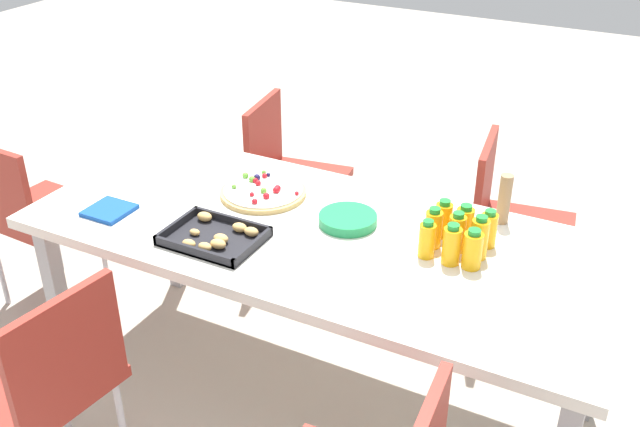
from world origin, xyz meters
TOP-DOWN VIEW (x-y plane):
  - ground_plane at (0.00, 0.00)m, footprint 12.00×12.00m
  - party_table at (0.00, 0.00)m, footprint 2.04×0.87m
  - chair_end at (1.38, 0.06)m, footprint 0.42×0.42m
  - chair_near_right at (0.57, -0.78)m, footprint 0.45×0.45m
  - chair_near_left at (-0.48, -0.81)m, footprint 0.45×0.45m
  - chair_far_right at (0.50, 0.80)m, footprint 0.45×0.45m
  - juice_bottle_0 at (-0.54, -0.17)m, footprint 0.06×0.06m
  - juice_bottle_1 at (-0.46, -0.16)m, footprint 0.06×0.06m
  - juice_bottle_2 at (-0.39, -0.16)m, footprint 0.06×0.06m
  - juice_bottle_3 at (-0.54, -0.09)m, footprint 0.06×0.06m
  - juice_bottle_4 at (-0.46, -0.09)m, footprint 0.06×0.06m
  - juice_bottle_5 at (-0.38, -0.08)m, footprint 0.06×0.06m
  - juice_bottle_6 at (-0.53, -0.02)m, footprint 0.06×0.06m
  - juice_bottle_7 at (-0.47, -0.01)m, footprint 0.06×0.06m
  - juice_bottle_8 at (-0.39, -0.01)m, footprint 0.05×0.05m
  - fruit_pizza at (0.30, -0.14)m, footprint 0.32×0.32m
  - snack_tray at (0.27, 0.22)m, footprint 0.32×0.24m
  - plate_stack at (-0.07, -0.09)m, footprint 0.20×0.20m
  - napkin_stack at (0.72, 0.23)m, footprint 0.15×0.15m
  - cardboard_tube at (-0.54, -0.35)m, footprint 0.04×0.04m

SIDE VIEW (x-z plane):
  - ground_plane at x=0.00m, z-range 0.00..0.00m
  - chair_end at x=1.38m, z-range 0.09..0.92m
  - chair_near_right at x=0.57m, z-range 0.09..0.92m
  - chair_near_left at x=-0.48m, z-range 0.09..0.92m
  - chair_far_right at x=0.50m, z-range 0.09..0.92m
  - party_table at x=0.00m, z-range 0.30..1.03m
  - napkin_stack at x=0.72m, z-range 0.73..0.75m
  - fruit_pizza at x=0.30m, z-range 0.72..0.77m
  - snack_tray at x=0.27m, z-range 0.73..0.77m
  - plate_stack at x=-0.07m, z-range 0.73..0.77m
  - juice_bottle_8 at x=-0.39m, z-range 0.73..0.86m
  - juice_bottle_0 at x=-0.54m, z-range 0.73..0.86m
  - juice_bottle_2 at x=-0.39m, z-range 0.73..0.86m
  - juice_bottle_6 at x=-0.53m, z-range 0.73..0.86m
  - juice_bottle_1 at x=-0.46m, z-range 0.73..0.87m
  - juice_bottle_7 at x=-0.47m, z-range 0.73..0.87m
  - juice_bottle_4 at x=-0.46m, z-range 0.73..0.87m
  - juice_bottle_5 at x=-0.38m, z-range 0.73..0.87m
  - juice_bottle_3 at x=-0.54m, z-range 0.73..0.88m
  - cardboard_tube at x=-0.54m, z-range 0.73..0.91m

